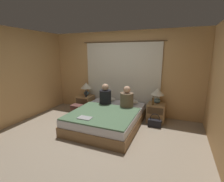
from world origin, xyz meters
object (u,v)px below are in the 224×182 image
object	(u,v)px
bed	(108,118)
pillow_left	(108,99)
beer_bottle_on_right_stand	(153,101)
laptop_on_bed	(85,118)
beer_bottle_on_left_stand	(86,94)
handbag_on_floor	(155,123)
backpack_on_floor	(77,110)
lamp_right	(158,93)
person_right_in_bed	(127,99)
pillow_right	(130,101)
lamp_left	(86,87)
nightstand_right	(156,113)
person_left_in_bed	(105,96)
nightstand_left	(86,103)

from	to	relation	value
bed	pillow_left	size ratio (longest dim) A/B	4.17
beer_bottle_on_right_stand	laptop_on_bed	size ratio (longest dim) A/B	0.77
beer_bottle_on_left_stand	handbag_on_floor	bearing A→B (deg)	-6.34
backpack_on_floor	lamp_right	bearing A→B (deg)	14.49
person_right_in_bed	bed	bearing A→B (deg)	-129.23
pillow_right	handbag_on_floor	xyz separation A→B (m)	(0.80, -0.43, -0.37)
backpack_on_floor	handbag_on_floor	size ratio (longest dim) A/B	0.99
lamp_right	pillow_left	world-z (taller)	lamp_right
lamp_left	laptop_on_bed	xyz separation A→B (m)	(0.90, -1.57, -0.34)
bed	person_right_in_bed	bearing A→B (deg)	50.77
laptop_on_bed	handbag_on_floor	bearing A→B (deg)	39.04
nightstand_right	pillow_left	world-z (taller)	pillow_left
person_left_in_bed	person_right_in_bed	size ratio (longest dim) A/B	1.03
bed	lamp_right	xyz separation A→B (m)	(1.13, 0.84, 0.59)
pillow_right	laptop_on_bed	distance (m)	1.65
pillow_left	laptop_on_bed	world-z (taller)	pillow_left
nightstand_left	laptop_on_bed	distance (m)	1.76
laptop_on_bed	handbag_on_floor	distance (m)	1.81
person_left_in_bed	beer_bottle_on_left_stand	distance (m)	0.77
beer_bottle_on_left_stand	laptop_on_bed	distance (m)	1.58
bed	lamp_left	xyz separation A→B (m)	(-1.13, 0.84, 0.59)
person_left_in_bed	person_right_in_bed	world-z (taller)	person_left_in_bed
lamp_left	person_left_in_bed	world-z (taller)	person_left_in_bed
lamp_left	lamp_right	size ratio (longest dim) A/B	1.00
nightstand_left	person_left_in_bed	bearing A→B (deg)	-19.59
person_left_in_bed	beer_bottle_on_right_stand	xyz separation A→B (m)	(1.32, 0.18, -0.06)
laptop_on_bed	pillow_right	bearing A→B (deg)	69.41
pillow_right	beer_bottle_on_left_stand	world-z (taller)	beer_bottle_on_left_stand
handbag_on_floor	pillow_right	bearing A→B (deg)	151.99
pillow_right	person_left_in_bed	distance (m)	0.74
person_left_in_bed	beer_bottle_on_right_stand	size ratio (longest dim) A/B	2.53
person_left_in_bed	beer_bottle_on_right_stand	distance (m)	1.33
lamp_left	backpack_on_floor	xyz separation A→B (m)	(0.01, -0.58, -0.60)
nightstand_left	lamp_left	distance (m)	0.55
bed	nightstand_right	xyz separation A→B (m)	(1.13, 0.76, 0.05)
bed	laptop_on_bed	xyz separation A→B (m)	(-0.23, -0.73, 0.25)
lamp_right	pillow_right	xyz separation A→B (m)	(-0.78, -0.02, -0.32)
pillow_right	handbag_on_floor	world-z (taller)	pillow_right
lamp_left	beer_bottle_on_left_stand	size ratio (longest dim) A/B	1.83
laptop_on_bed	backpack_on_floor	size ratio (longest dim) A/B	0.89
pillow_right	handbag_on_floor	bearing A→B (deg)	-28.01
nightstand_left	bed	bearing A→B (deg)	-34.03
beer_bottle_on_left_stand	backpack_on_floor	world-z (taller)	beer_bottle_on_left_stand
nightstand_right	beer_bottle_on_right_stand	world-z (taller)	beer_bottle_on_right_stand
lamp_right	beer_bottle_on_left_stand	world-z (taller)	lamp_right
person_left_in_bed	beer_bottle_on_right_stand	bearing A→B (deg)	7.68
person_right_in_bed	backpack_on_floor	xyz separation A→B (m)	(-1.49, -0.20, -0.45)
person_left_in_bed	nightstand_right	bearing A→B (deg)	12.36
beer_bottle_on_right_stand	lamp_right	bearing A→B (deg)	67.52
bed	beer_bottle_on_right_stand	bearing A→B (deg)	31.23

